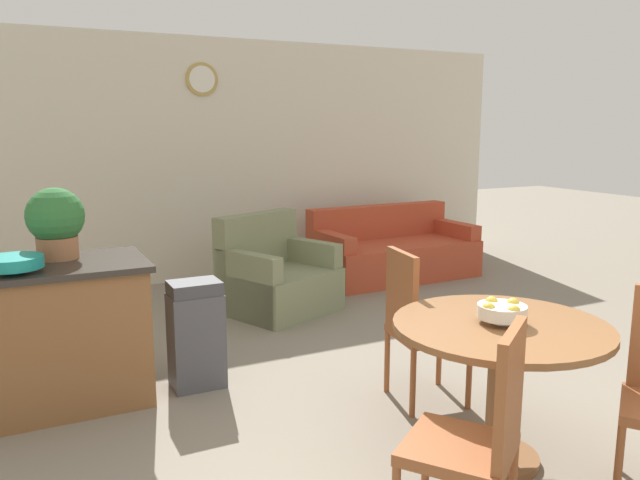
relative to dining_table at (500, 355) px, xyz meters
name	(u,v)px	position (x,y,z in m)	size (l,w,h in m)	color
wall_back	(198,161)	(-0.26, 4.59, 0.77)	(8.00, 0.09, 2.70)	beige
dining_table	(500,355)	(0.00, 0.00, 0.00)	(1.10, 1.10, 0.76)	brown
dining_chair_near_left	(479,433)	(-0.58, -0.52, -0.05)	(0.59, 0.59, 0.99)	brown
dining_chair_far_side	(417,321)	(0.04, 0.78, -0.05)	(0.48, 0.48, 0.99)	brown
fruit_bowl	(502,311)	(0.00, 0.00, 0.24)	(0.25, 0.25, 0.12)	silver
kitchen_island	(44,336)	(-2.06, 1.76, -0.13)	(1.26, 0.72, 0.91)	brown
teal_bowl	(13,263)	(-2.19, 1.62, 0.38)	(0.33, 0.33, 0.09)	teal
potted_plant	(56,221)	(-1.94, 1.91, 0.57)	(0.36, 0.36, 0.45)	#A36642
trash_bin	(196,335)	(-1.14, 1.64, -0.22)	(0.34, 0.26, 0.73)	#47474C
couch	(392,253)	(1.76, 3.70, -0.30)	(1.88, 0.97, 0.80)	#B24228
armchair	(276,279)	(0.02, 3.04, -0.28)	(1.19, 1.12, 0.91)	#7A7F5B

